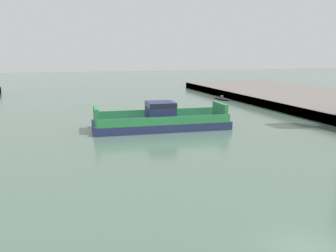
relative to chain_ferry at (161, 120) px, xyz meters
name	(u,v)px	position (x,y,z in m)	size (l,w,h in m)	color
ground_plane	(304,248)	(-1.48, -33.17, -1.13)	(400.00, 400.00, 0.00)	#4C6656
chain_ferry	(161,120)	(0.00, 0.00, 0.00)	(18.91, 7.72, 3.73)	navy
moored_boat_far_right	(222,99)	(21.99, 26.83, -0.88)	(2.46, 5.69, 0.97)	black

